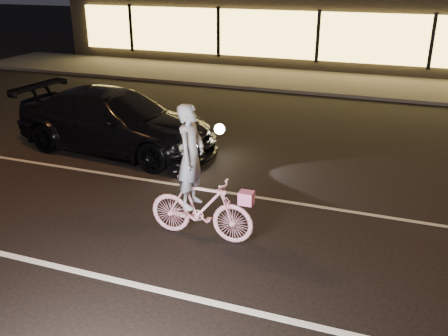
% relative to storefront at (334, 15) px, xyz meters
% --- Properties ---
extents(ground, '(90.00, 90.00, 0.00)m').
position_rel_storefront_xyz_m(ground, '(0.00, -18.97, -2.15)').
color(ground, black).
rests_on(ground, ground).
extents(lane_stripe_near, '(60.00, 0.12, 0.01)m').
position_rel_storefront_xyz_m(lane_stripe_near, '(0.00, -20.47, -2.14)').
color(lane_stripe_near, silver).
rests_on(lane_stripe_near, ground).
extents(lane_stripe_far, '(60.00, 0.10, 0.01)m').
position_rel_storefront_xyz_m(lane_stripe_far, '(0.00, -16.97, -2.14)').
color(lane_stripe_far, gray).
rests_on(lane_stripe_far, ground).
extents(sidewalk, '(30.00, 4.00, 0.12)m').
position_rel_storefront_xyz_m(sidewalk, '(0.00, -5.97, -2.09)').
color(sidewalk, '#383533').
rests_on(sidewalk, ground).
extents(storefront, '(25.40, 8.42, 4.20)m').
position_rel_storefront_xyz_m(storefront, '(0.00, 0.00, 0.00)').
color(storefront, black).
rests_on(storefront, ground).
extents(cyclist, '(1.86, 0.64, 2.34)m').
position_rel_storefront_xyz_m(cyclist, '(0.74, -18.83, -1.31)').
color(cyclist, '#F54A7E').
rests_on(cyclist, ground).
extents(sedan, '(5.43, 2.59, 1.53)m').
position_rel_storefront_xyz_m(sedan, '(-2.90, -15.50, -1.38)').
color(sedan, black).
rests_on(sedan, ground).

